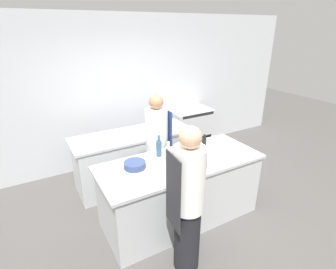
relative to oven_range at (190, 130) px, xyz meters
The scene contains 16 objects.
ground_plane 2.28m from the oven_range, 127.29° to the right, with size 16.00×16.00×0.00m, color #4C4947.
wall_back 1.68m from the oven_range, 165.34° to the left, with size 8.00×0.06×2.80m.
prep_counter 2.23m from the oven_range, 127.29° to the right, with size 2.21×0.90×0.92m.
pass_counter 1.65m from the oven_range, 159.25° to the right, with size 2.02×0.72×0.92m.
oven_range is the anchor object (origin of this frame).
chef_at_prep_near 3.07m from the oven_range, 124.62° to the right, with size 0.36×0.35×1.71m.
chef_at_stove 1.72m from the oven_range, 141.99° to the right, with size 0.36×0.34×1.65m.
bottle_olive_oil 1.75m from the oven_range, 121.74° to the right, with size 0.08×0.08×0.22m.
bottle_vinegar 2.40m from the oven_range, 131.18° to the right, with size 0.09×0.09×0.31m.
bottle_wine 1.94m from the oven_range, 118.20° to the right, with size 0.07×0.07×0.23m.
bottle_cooking_oil 2.13m from the oven_range, 128.16° to the right, with size 0.07×0.07×0.19m.
bottle_sauce 2.23m from the oven_range, 135.63° to the right, with size 0.07×0.07×0.31m.
bowl_mixing_large 2.60m from the oven_range, 139.93° to the right, with size 0.27×0.27×0.08m.
bowl_prep_small 2.42m from the oven_range, 121.57° to the right, with size 0.21×0.21×0.09m.
cutting_board 2.16m from the oven_range, 116.07° to the right, with size 0.40×0.19×0.01m.
stockpot 1.38m from the oven_range, 151.67° to the right, with size 0.27×0.27×0.25m.
Camera 1 is at (-1.67, -2.58, 2.56)m, focal length 28.00 mm.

